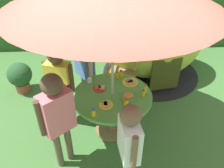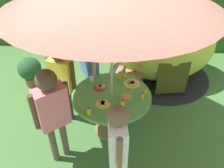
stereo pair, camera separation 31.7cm
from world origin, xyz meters
name	(u,v)px [view 1 (the left image)]	position (x,y,z in m)	size (l,w,h in m)	color
ground_plane	(112,130)	(0.00, 0.00, -0.01)	(10.00, 10.00, 0.02)	#3D6B33
hedge_backdrop	(106,13)	(0.00, 3.17, 0.83)	(9.00, 0.70, 1.66)	#285623
garden_table	(112,102)	(0.00, 0.00, 0.56)	(1.13, 1.13, 0.71)	brown
wooden_chair	(124,65)	(0.26, 1.08, 0.54)	(0.58, 0.57, 0.97)	#93704C
dome_tent	(153,42)	(0.91, 1.66, 0.72)	(2.37, 2.37, 1.45)	#B2C63F
potted_plant	(20,76)	(-1.69, 1.10, 0.34)	(0.45, 0.45, 0.60)	brown
child_in_blue_shirt	(84,61)	(-0.42, 0.68, 0.87)	(0.35, 0.40, 1.36)	navy
child_in_yellow_shirt	(59,78)	(-0.76, 0.22, 0.86)	(0.44, 0.28, 1.34)	navy
child_in_pink_shirt	(57,112)	(-0.67, -0.55, 0.91)	(0.42, 0.39, 1.42)	brown
child_in_white_shirt	(129,140)	(0.13, -0.92, 0.82)	(0.23, 0.43, 1.29)	navy
snack_bowl	(128,97)	(0.21, -0.10, 0.74)	(0.16, 0.16, 0.08)	#66B259
plate_mid_left	(106,104)	(-0.10, -0.22, 0.72)	(0.19, 0.19, 0.03)	yellow
plate_near_left	(100,88)	(-0.18, 0.15, 0.72)	(0.19, 0.19, 0.03)	red
plate_far_left	(130,82)	(0.29, 0.27, 0.72)	(0.24, 0.24, 0.03)	yellow
juice_bottle_near_right	(94,113)	(-0.25, -0.42, 0.76)	(0.05, 0.05, 0.11)	yellow
juice_bottle_far_right	(143,93)	(0.43, -0.05, 0.75)	(0.05, 0.05, 0.10)	yellow
juice_bottle_center_front	(117,75)	(0.10, 0.42, 0.76)	(0.06, 0.06, 0.12)	yellow
juice_bottle_center_back	(108,72)	(-0.05, 0.51, 0.76)	(0.05, 0.05, 0.12)	yellow
juice_bottle_mid_right	(126,103)	(0.17, -0.27, 0.77)	(0.06, 0.06, 0.13)	yellow
juice_bottle_front_edge	(121,73)	(0.16, 0.47, 0.76)	(0.06, 0.06, 0.11)	yellow
juice_bottle_back_edge	(145,89)	(0.47, 0.04, 0.77)	(0.05, 0.05, 0.13)	yellow
cup_near	(90,80)	(-0.33, 0.32, 0.74)	(0.07, 0.07, 0.07)	white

